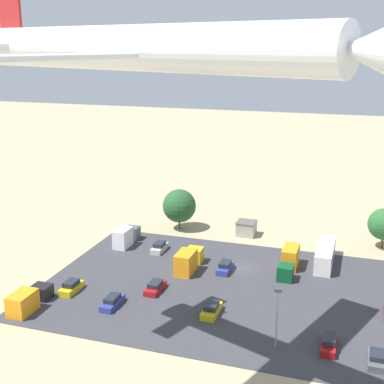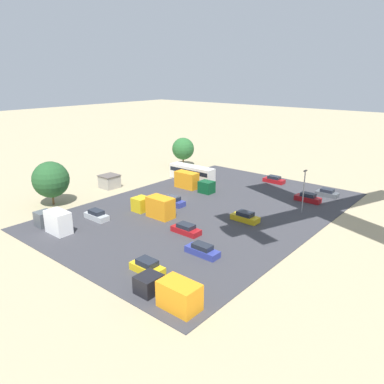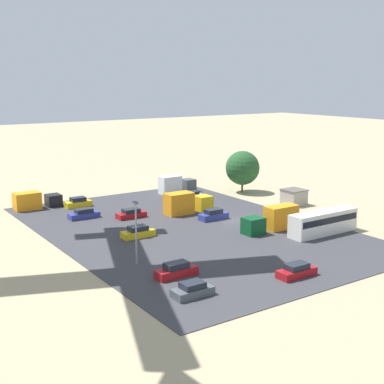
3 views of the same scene
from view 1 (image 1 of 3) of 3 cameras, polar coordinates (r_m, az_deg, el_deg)
ground_plane at (r=86.46m, az=5.22°, el=-8.12°), size 400.00×400.00×0.00m
parking_lot_surface at (r=79.32m, az=3.87°, el=-10.34°), size 53.63×36.91×0.08m
shed_building at (r=100.37m, az=5.82°, el=-3.87°), size 3.57×3.56×2.67m
bus at (r=89.61m, az=14.02°, el=-6.43°), size 2.63×10.89×3.16m
parked_car_0 at (r=80.17m, az=-12.75°, el=-9.86°), size 1.91×4.34×1.62m
parked_car_1 at (r=67.05m, az=14.42°, el=-15.38°), size 1.72×4.64×1.59m
parked_car_2 at (r=75.08m, az=-8.49°, el=-11.51°), size 1.75×4.68×1.48m
parked_car_3 at (r=92.71m, az=-3.49°, el=-5.91°), size 1.80×4.40×1.56m
parked_car_4 at (r=72.34m, az=2.09°, el=-12.43°), size 1.89×4.50×1.53m
parked_car_6 at (r=84.85m, az=3.56°, el=-8.01°), size 1.86×4.53×1.60m
parked_car_7 at (r=65.85m, az=19.13°, el=-16.49°), size 1.96×4.11×1.41m
parked_car_8 at (r=78.59m, az=-3.95°, el=-10.09°), size 1.89×4.53×1.43m
parked_truck_0 at (r=95.76m, az=-7.08°, el=-4.73°), size 2.32×7.13×3.31m
parked_truck_1 at (r=84.89m, az=-0.40°, el=-7.31°), size 2.55×8.05×3.39m
parked_truck_2 at (r=86.06m, az=10.32°, el=-7.28°), size 2.30×8.91×3.31m
parked_truck_3 at (r=76.60m, az=-17.08°, el=-10.93°), size 2.58×7.62×2.82m
tree_near_shed at (r=98.52m, az=19.80°, el=-3.26°), size 5.51×5.51×7.15m
tree_apron_mid at (r=102.13m, az=-1.36°, el=-1.49°), size 6.39×6.39×7.85m
light_pole_lot_centre at (r=64.47m, az=9.05°, el=-12.90°), size 0.90×0.28×7.31m
airplane at (r=46.04m, az=-5.50°, el=15.02°), size 40.66×34.59×9.64m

